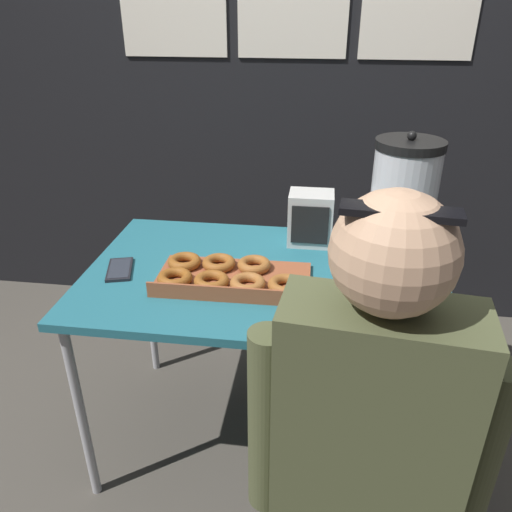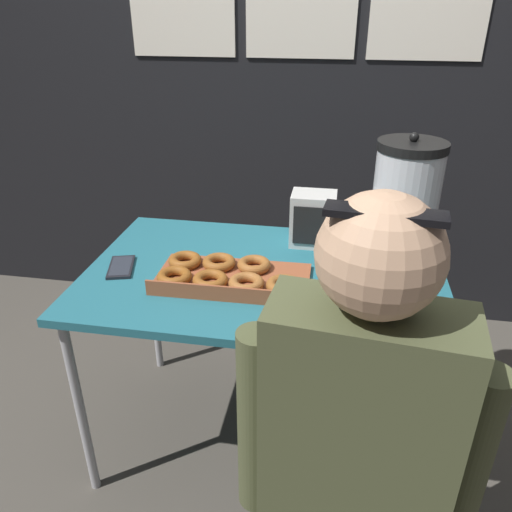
% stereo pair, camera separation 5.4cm
% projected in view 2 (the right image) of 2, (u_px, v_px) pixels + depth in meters
% --- Properties ---
extents(ground_plane, '(12.00, 12.00, 0.00)m').
position_uv_depth(ground_plane, '(263.00, 434.00, 2.02)').
color(ground_plane, '#4C473F').
extents(back_wall, '(6.00, 0.11, 2.82)m').
position_uv_depth(back_wall, '(301.00, 38.00, 2.31)').
color(back_wall, black).
rests_on(back_wall, ground).
extents(folding_table, '(1.20, 0.78, 0.75)m').
position_uv_depth(folding_table, '(264.00, 286.00, 1.70)').
color(folding_table, '#236675').
rests_on(folding_table, ground).
extents(donut_box, '(0.50, 0.28, 0.05)m').
position_uv_depth(donut_box, '(228.00, 276.00, 1.62)').
color(donut_box, brown).
rests_on(donut_box, folding_table).
extents(coffee_urn, '(0.22, 0.25, 0.46)m').
position_uv_depth(coffee_urn, '(404.00, 206.00, 1.63)').
color(coffee_urn, silver).
rests_on(coffee_urn, folding_table).
extents(cell_phone, '(0.12, 0.17, 0.01)m').
position_uv_depth(cell_phone, '(121.00, 267.00, 1.70)').
color(cell_phone, black).
rests_on(cell_phone, folding_table).
extents(space_heater, '(0.16, 0.13, 0.20)m').
position_uv_depth(space_heater, '(313.00, 219.00, 1.84)').
color(space_heater, silver).
rests_on(space_heater, folding_table).
extents(person_seated, '(0.53, 0.25, 1.29)m').
position_uv_depth(person_seated, '(352.00, 473.00, 1.10)').
color(person_seated, '#33332D').
rests_on(person_seated, ground).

